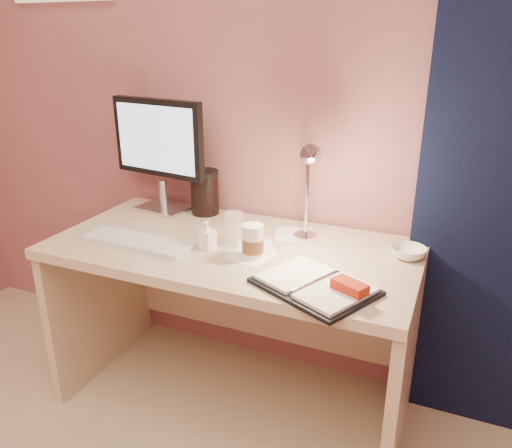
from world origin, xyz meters
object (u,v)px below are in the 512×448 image
at_px(planner, 318,285).
at_px(desk_lamp, 290,182).
at_px(desk, 241,288).
at_px(keyboard, 137,242).
at_px(lotion_bottle, 207,235).
at_px(dark_jar, 205,194).
at_px(monitor, 160,145).
at_px(clear_cup, 234,228).
at_px(bowl, 408,253).
at_px(coffee_cup, 253,243).

xyz_separation_m(planner, desk_lamp, (-0.20, 0.29, 0.24)).
bearing_deg(desk, keyboard, -147.95).
bearing_deg(lotion_bottle, dark_jar, 119.86).
bearing_deg(monitor, keyboard, -63.75).
relative_size(monitor, clear_cup, 3.95).
relative_size(bowl, dark_jar, 0.73).
xyz_separation_m(monitor, planner, (0.87, -0.46, -0.29)).
xyz_separation_m(keyboard, dark_jar, (0.07, 0.42, 0.08)).
height_order(monitor, coffee_cup, monitor).
xyz_separation_m(coffee_cup, bowl, (0.51, 0.22, -0.04)).
relative_size(monitor, lotion_bottle, 4.52).
bearing_deg(clear_cup, planner, -29.83).
bearing_deg(monitor, desk_lamp, -6.14).
distance_m(coffee_cup, desk_lamp, 0.26).
bearing_deg(clear_cup, keyboard, -156.36).
relative_size(desk, dark_jar, 7.93).
bearing_deg(coffee_cup, bowl, 23.18).
bearing_deg(coffee_cup, desk, 128.14).
bearing_deg(clear_cup, desk_lamp, 17.10).
bearing_deg(dark_jar, desk, -37.19).
height_order(keyboard, clear_cup, clear_cup).
height_order(coffee_cup, lotion_bottle, coffee_cup).
relative_size(coffee_cup, clear_cup, 0.99).
distance_m(planner, coffee_cup, 0.32).
bearing_deg(monitor, bowl, 2.85).
distance_m(clear_cup, desk_lamp, 0.28).
xyz_separation_m(clear_cup, desk_lamp, (0.20, 0.06, 0.19)).
xyz_separation_m(keyboard, clear_cup, (0.34, 0.15, 0.05)).
bearing_deg(keyboard, bowl, 18.82).
height_order(planner, coffee_cup, coffee_cup).
relative_size(keyboard, desk_lamp, 1.11).
height_order(keyboard, coffee_cup, coffee_cup).
bearing_deg(desk_lamp, keyboard, -179.26).
distance_m(keyboard, coffee_cup, 0.47).
height_order(planner, lotion_bottle, lotion_bottle).
bearing_deg(desk, dark_jar, 142.81).
distance_m(coffee_cup, clear_cup, 0.15).
relative_size(desk, desk_lamp, 3.45).
bearing_deg(bowl, coffee_cup, -156.82).
distance_m(coffee_cup, lotion_bottle, 0.19).
distance_m(monitor, lotion_bottle, 0.56).
bearing_deg(coffee_cup, lotion_bottle, 177.41).
xyz_separation_m(monitor, keyboard, (0.12, -0.38, -0.29)).
xyz_separation_m(desk, dark_jar, (-0.27, 0.20, 0.31)).
bearing_deg(bowl, keyboard, -163.99).
xyz_separation_m(desk, clear_cup, (0.00, -0.06, 0.29)).
distance_m(keyboard, bowl, 1.01).
bearing_deg(planner, lotion_bottle, -171.76).
relative_size(coffee_cup, bowl, 0.98).
xyz_separation_m(planner, clear_cup, (-0.40, 0.23, 0.05)).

